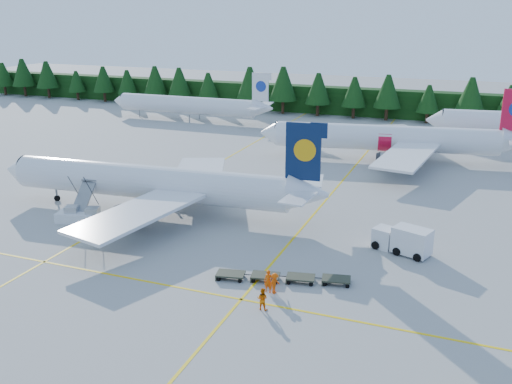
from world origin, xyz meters
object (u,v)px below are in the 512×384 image
(service_truck, at_px, (402,239))
(airstairs, at_px, (78,213))
(airliner_navy, at_px, (143,182))
(airliner_red, at_px, (380,138))

(service_truck, bearing_deg, airstairs, -153.69)
(airliner_navy, height_order, airliner_red, airliner_red)
(airliner_red, bearing_deg, airstairs, -133.57)
(airliner_navy, xyz_separation_m, airstairs, (-5.08, -5.64, -2.61))
(airliner_red, height_order, airstairs, airliner_red)
(airliner_navy, relative_size, service_truck, 6.65)
(service_truck, bearing_deg, airliner_navy, -163.33)
(airliner_red, distance_m, airstairs, 47.65)
(airliner_navy, bearing_deg, airliner_red, 52.99)
(airliner_navy, distance_m, service_truck, 29.83)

